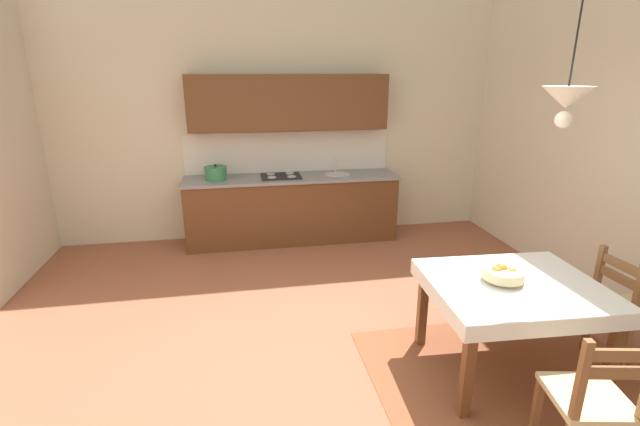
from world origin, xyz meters
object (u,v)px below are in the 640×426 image
(dining_chair_window_side, at_px, (626,310))
(dining_table, at_px, (513,298))
(fruit_bowl, at_px, (503,274))
(pendant_lamp, at_px, (567,99))
(dining_chair_camera_side, at_px, (592,401))
(kitchen_cabinetry, at_px, (291,179))

(dining_chair_window_side, bearing_deg, dining_table, 177.62)
(fruit_bowl, height_order, pendant_lamp, pendant_lamp)
(dining_chair_window_side, distance_m, pendant_lamp, 1.82)
(pendant_lamp, bearing_deg, dining_table, 161.05)
(dining_chair_window_side, distance_m, fruit_bowl, 1.12)
(dining_chair_camera_side, distance_m, fruit_bowl, 0.99)
(dining_chair_camera_side, bearing_deg, dining_chair_window_side, 39.49)
(pendant_lamp, bearing_deg, dining_chair_window_side, 0.62)
(dining_chair_camera_side, relative_size, fruit_bowl, 3.10)
(kitchen_cabinetry, relative_size, fruit_bowl, 9.42)
(dining_chair_window_side, bearing_deg, pendant_lamp, -179.38)
(dining_table, xyz_separation_m, dining_chair_camera_side, (-0.04, -0.88, -0.18))
(fruit_bowl, bearing_deg, dining_table, -26.97)
(kitchen_cabinetry, relative_size, dining_chair_camera_side, 3.04)
(dining_table, bearing_deg, kitchen_cabinetry, 111.88)
(dining_table, bearing_deg, fruit_bowl, 153.03)
(dining_table, relative_size, dining_chair_camera_side, 1.38)
(dining_table, bearing_deg, dining_chair_camera_side, -92.66)
(dining_chair_camera_side, bearing_deg, fruit_bowl, 92.33)
(dining_chair_window_side, relative_size, fruit_bowl, 3.10)
(dining_chair_camera_side, distance_m, pendant_lamp, 1.83)
(dining_chair_camera_side, distance_m, dining_chair_window_side, 1.32)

